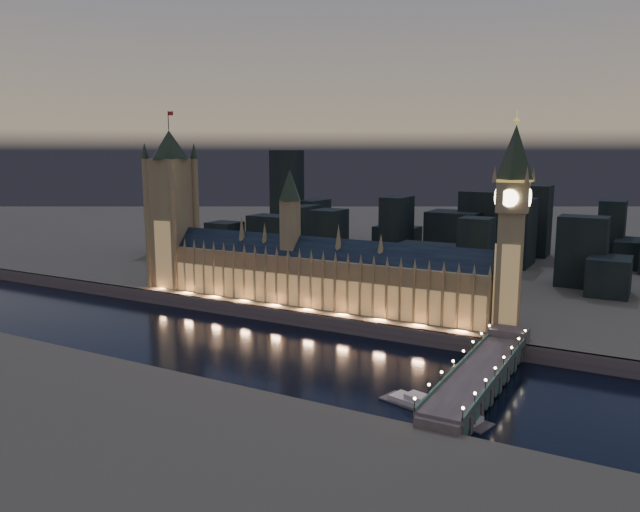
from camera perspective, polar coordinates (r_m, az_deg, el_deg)
The scene contains 9 objects.
ground_plane at distance 316.80m, azimuth -5.68°, elevation -8.18°, with size 2000.00×2000.00×0.00m, color black.
north_bank at distance 792.12m, azimuth 16.20°, elevation 2.52°, with size 2000.00×960.00×8.00m, color #524A3F.
embankment_wall at distance 348.69m, azimuth -1.84°, elevation -5.79°, with size 2000.00×2.50×8.00m, color #534041.
palace_of_westminster at distance 360.97m, azimuth -0.16°, elevation -1.60°, with size 202.00×21.76×78.00m.
victoria_tower at distance 420.26m, azimuth -13.43°, elevation 4.93°, with size 31.68×31.68×113.48m.
elizabeth_tower at distance 317.42m, azimuth 17.17°, elevation 3.99°, with size 18.00×18.00×107.38m.
westminster_bridge at distance 267.08m, azimuth 14.60°, elevation -10.54°, with size 17.40×113.00×15.90m.
river_boat at distance 244.01m, azimuth 10.39°, elevation -13.47°, with size 46.20×22.15×4.50m.
city_backdrop at distance 519.53m, azimuth 12.75°, elevation 2.08°, with size 490.81×215.63×88.96m.
Camera 1 is at (172.48, -247.55, 96.60)m, focal length 35.00 mm.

